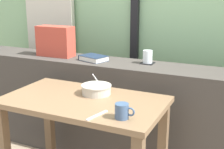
{
  "coord_description": "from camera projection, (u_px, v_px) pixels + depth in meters",
  "views": [
    {
      "loc": [
        0.97,
        -1.64,
        1.4
      ],
      "look_at": [
        0.04,
        0.35,
        0.79
      ],
      "focal_mm": 49.41,
      "sensor_mm": 36.0,
      "label": 1
    }
  ],
  "objects": [
    {
      "name": "dark_console_ledge",
      "position": [
        117.0,
        111.0,
        2.57
      ],
      "size": [
        2.8,
        0.37,
        0.83
      ],
      "primitive_type": "cube",
      "color": "#423D38",
      "rests_on": "ground"
    },
    {
      "name": "ceramic_mug",
      "position": [
        122.0,
        111.0,
        1.67
      ],
      "size": [
        0.11,
        0.08,
        0.08
      ],
      "color": "#3D567A",
      "rests_on": "breakfast_table"
    },
    {
      "name": "fork_utensil",
      "position": [
        97.0,
        115.0,
        1.71
      ],
      "size": [
        0.05,
        0.17,
        0.01
      ],
      "primitive_type": "cube",
      "rotation": [
        0.0,
        0.0,
        -0.23
      ],
      "color": "silver",
      "rests_on": "breakfast_table"
    },
    {
      "name": "coaster_square",
      "position": [
        147.0,
        63.0,
        2.42
      ],
      "size": [
        0.1,
        0.1,
        0.0
      ],
      "primitive_type": "cube",
      "color": "black",
      "rests_on": "dark_console_ledge"
    },
    {
      "name": "throw_pillow",
      "position": [
        55.0,
        41.0,
        2.66
      ],
      "size": [
        0.32,
        0.14,
        0.26
      ],
      "primitive_type": "cube",
      "rotation": [
        0.0,
        0.0,
        0.01
      ],
      "color": "#B74233",
      "rests_on": "dark_console_ledge"
    },
    {
      "name": "window_divider_post",
      "position": [
        135.0,
        0.0,
        2.79
      ],
      "size": [
        0.07,
        0.05,
        2.6
      ],
      "primitive_type": "cube",
      "color": "black",
      "rests_on": "ground"
    },
    {
      "name": "soup_bowl",
      "position": [
        96.0,
        89.0,
        2.06
      ],
      "size": [
        0.2,
        0.2,
        0.15
      ],
      "color": "#BCB7A8",
      "rests_on": "breakfast_table"
    },
    {
      "name": "closed_book",
      "position": [
        94.0,
        58.0,
        2.52
      ],
      "size": [
        0.25,
        0.21,
        0.04
      ],
      "color": "#1E2D47",
      "rests_on": "dark_console_ledge"
    },
    {
      "name": "juice_glass",
      "position": [
        148.0,
        57.0,
        2.41
      ],
      "size": [
        0.08,
        0.08,
        0.1
      ],
      "color": "white",
      "rests_on": "coaster_square"
    },
    {
      "name": "breakfast_table",
      "position": [
        84.0,
        118.0,
        2.01
      ],
      "size": [
        1.04,
        0.6,
        0.72
      ],
      "color": "brown",
      "rests_on": "ground"
    },
    {
      "name": "curtain_left_panel",
      "position": [
        49.0,
        4.0,
        3.16
      ],
      "size": [
        0.56,
        0.06,
        2.5
      ],
      "primitive_type": "cube",
      "color": "beige",
      "rests_on": "ground"
    }
  ]
}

